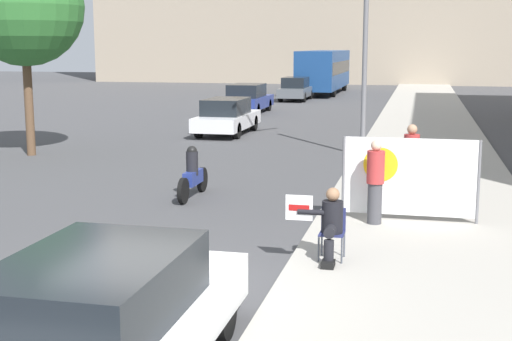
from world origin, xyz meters
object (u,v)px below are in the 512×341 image
protest_banner (409,177)px  car_on_road_midblock (247,99)px  parked_car_curbside (102,322)px  street_tree_near_curb (24,6)px  traffic_light_pole (334,19)px  car_on_road_nearest (227,116)px  car_on_road_distant (296,89)px  jogger_on_sidewalk (375,182)px  motorcycle_on_road (193,175)px  city_bus_on_road (324,69)px  seated_protester (330,222)px  pedestrian_behind (411,163)px

protest_banner → car_on_road_midblock: protest_banner is taller
parked_car_curbside → street_tree_near_curb: bearing=122.7°
street_tree_near_curb → traffic_light_pole: bearing=16.9°
car_on_road_nearest → car_on_road_distant: bearing=91.2°
jogger_on_sidewalk → car_on_road_midblock: (-8.19, 23.07, -0.19)m
parked_car_curbside → motorcycle_on_road: size_ratio=2.33×
car_on_road_distant → city_bus_on_road: (0.86, 7.34, 1.07)m
jogger_on_sidewalk → parked_car_curbside: (-2.30, -7.28, -0.21)m
seated_protester → traffic_light_pole: size_ratio=0.19×
seated_protester → car_on_road_nearest: car_on_road_nearest is taller
motorcycle_on_road → car_on_road_distant: bearing=95.3°
car_on_road_nearest → motorcycle_on_road: car_on_road_nearest is taller
car_on_road_midblock → city_bus_on_road: city_bus_on_road is taller
traffic_light_pole → car_on_road_midblock: 14.87m
protest_banner → parked_car_curbside: size_ratio=0.56×
seated_protester → jogger_on_sidewalk: bearing=66.6°
traffic_light_pole → city_bus_on_road: (-4.25, 29.55, -2.56)m
parked_car_curbside → street_tree_near_curb: (-9.26, 14.41, 4.01)m
protest_banner → car_on_road_distant: bearing=103.8°
city_bus_on_road → traffic_light_pole: bearing=-81.8°
protest_banner → street_tree_near_curb: street_tree_near_curb is taller
protest_banner → car_on_road_midblock: bearing=111.3°
car_on_road_midblock → motorcycle_on_road: 21.41m
protest_banner → street_tree_near_curb: size_ratio=0.40×
pedestrian_behind → parked_car_curbside: 9.86m
parked_car_curbside → motorcycle_on_road: 9.52m
car_on_road_nearest → motorcycle_on_road: bearing=-78.4°
jogger_on_sidewalk → pedestrian_behind: pedestrian_behind is taller
car_on_road_distant → street_tree_near_curb: bearing=-99.9°
pedestrian_behind → car_on_road_nearest: 14.00m
parked_car_curbside → motorcycle_on_road: parked_car_curbside is taller
seated_protester → jogger_on_sidewalk: size_ratio=0.72×
protest_banner → motorcycle_on_road: size_ratio=1.31×
traffic_light_pole → car_on_road_distant: traffic_light_pole is taller
motorcycle_on_road → seated_protester: bearing=-50.5°
seated_protester → parked_car_curbside: parked_car_curbside is taller
car_on_road_nearest → jogger_on_sidewalk: bearing=-64.1°
protest_banner → car_on_road_nearest: size_ratio=0.58×
car_on_road_distant → jogger_on_sidewalk: bearing=-77.5°
pedestrian_behind → traffic_light_pole: size_ratio=0.27×
seated_protester → street_tree_near_curb: bearing=126.9°
traffic_light_pole → car_on_road_nearest: size_ratio=1.37×
seated_protester → traffic_light_pole: bearing=85.2°
car_on_road_midblock → motorcycle_on_road: car_on_road_midblock is taller
traffic_light_pole → parked_car_curbside: traffic_light_pole is taller
car_on_road_midblock → street_tree_near_curb: 16.78m
jogger_on_sidewalk → street_tree_near_curb: 14.10m
street_tree_near_curb → parked_car_curbside: bearing=-57.3°
traffic_light_pole → car_on_road_distant: (-5.12, 22.21, -3.64)m
seated_protester → car_on_road_nearest: (-6.26, 16.59, -0.02)m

